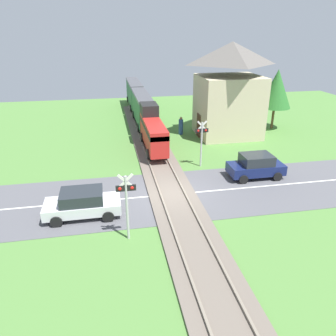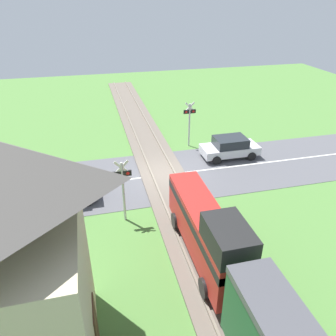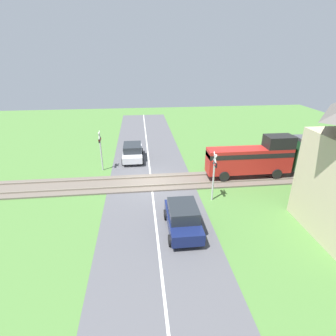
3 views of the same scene
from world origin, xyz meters
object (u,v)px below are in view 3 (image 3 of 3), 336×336
car_near_crossing (133,152)px  crossing_signal_east_approach (214,171)px  pedestrian_by_station (325,186)px  crossing_signal_west_approach (100,146)px  car_far_side (183,218)px

car_near_crossing → crossing_signal_east_approach: crossing_signal_east_approach is taller
pedestrian_by_station → crossing_signal_east_approach: bearing=-92.3°
crossing_signal_west_approach → crossing_signal_east_approach: bearing=53.7°
car_near_crossing → car_far_side: car_far_side is taller
crossing_signal_west_approach → crossing_signal_east_approach: (5.78, 7.86, 0.00)m
car_far_side → pedestrian_by_station: pedestrian_by_station is taller
car_far_side → crossing_signal_east_approach: (-3.05, 2.49, 1.32)m
car_near_crossing → pedestrian_by_station: size_ratio=2.39×
car_near_crossing → car_far_side: size_ratio=1.09×
crossing_signal_west_approach → pedestrian_by_station: (6.09, 15.65, -1.39)m
car_near_crossing → crossing_signal_east_approach: size_ratio=1.17×
car_near_crossing → crossing_signal_east_approach: (7.96, 5.37, 1.38)m
crossing_signal_east_approach → car_far_side: bearing=-39.3°
crossing_signal_west_approach → car_far_side: bearing=31.3°
car_far_side → crossing_signal_east_approach: 4.15m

